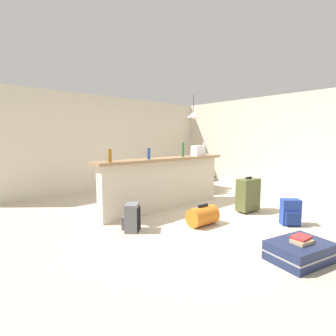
{
  "coord_description": "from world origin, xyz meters",
  "views": [
    {
      "loc": [
        -3.65,
        -3.35,
        1.4
      ],
      "look_at": [
        -0.1,
        0.67,
        0.76
      ],
      "focal_mm": 27.46,
      "sensor_mm": 36.0,
      "label": 1
    }
  ],
  "objects_px": {
    "bottle_amber": "(110,156)",
    "dining_chair_near_partition": "(203,172)",
    "bottle_green": "(183,150)",
    "suitcase_upright_olive": "(248,194)",
    "book_stack": "(301,240)",
    "bottle_clear": "(204,149)",
    "dining_table": "(189,166)",
    "bottle_blue": "(149,154)",
    "backpack_grey": "(132,218)",
    "pendant_lamp": "(193,115)",
    "backpack_blue": "(290,213)",
    "grocery_bag": "(198,151)",
    "suitcase_flat_navy": "(300,251)",
    "duffel_bag_orange": "(203,216)"
  },
  "relations": [
    {
      "from": "bottle_green",
      "to": "dining_table",
      "type": "height_order",
      "value": "bottle_green"
    },
    {
      "from": "bottle_blue",
      "to": "grocery_bag",
      "type": "height_order",
      "value": "grocery_bag"
    },
    {
      "from": "suitcase_flat_navy",
      "to": "book_stack",
      "type": "xyz_separation_m",
      "value": [
        -0.01,
        -0.01,
        0.14
      ]
    },
    {
      "from": "grocery_bag",
      "to": "book_stack",
      "type": "xyz_separation_m",
      "value": [
        -1.18,
        -2.65,
        -0.87
      ]
    },
    {
      "from": "grocery_bag",
      "to": "backpack_blue",
      "type": "height_order",
      "value": "grocery_bag"
    },
    {
      "from": "grocery_bag",
      "to": "suitcase_flat_navy",
      "type": "distance_m",
      "value": 3.06
    },
    {
      "from": "dining_table",
      "to": "backpack_blue",
      "type": "relative_size",
      "value": 2.62
    },
    {
      "from": "bottle_amber",
      "to": "backpack_grey",
      "type": "distance_m",
      "value": 1.05
    },
    {
      "from": "pendant_lamp",
      "to": "suitcase_upright_olive",
      "type": "distance_m",
      "value": 2.82
    },
    {
      "from": "duffel_bag_orange",
      "to": "suitcase_upright_olive",
      "type": "distance_m",
      "value": 1.23
    },
    {
      "from": "bottle_clear",
      "to": "duffel_bag_orange",
      "type": "height_order",
      "value": "bottle_clear"
    },
    {
      "from": "bottle_amber",
      "to": "dining_chair_near_partition",
      "type": "height_order",
      "value": "bottle_amber"
    },
    {
      "from": "bottle_green",
      "to": "suitcase_flat_navy",
      "type": "bearing_deg",
      "value": -105.07
    },
    {
      "from": "bottle_blue",
      "to": "duffel_bag_orange",
      "type": "height_order",
      "value": "bottle_blue"
    },
    {
      "from": "suitcase_upright_olive",
      "to": "bottle_clear",
      "type": "bearing_deg",
      "value": 80.3
    },
    {
      "from": "duffel_bag_orange",
      "to": "suitcase_upright_olive",
      "type": "xyz_separation_m",
      "value": [
        1.22,
        -0.06,
        0.18
      ]
    },
    {
      "from": "bottle_blue",
      "to": "book_stack",
      "type": "relative_size",
      "value": 0.73
    },
    {
      "from": "suitcase_flat_navy",
      "to": "book_stack",
      "type": "distance_m",
      "value": 0.14
    },
    {
      "from": "bottle_blue",
      "to": "dining_chair_near_partition",
      "type": "bearing_deg",
      "value": 14.75
    },
    {
      "from": "suitcase_upright_olive",
      "to": "bottle_green",
      "type": "bearing_deg",
      "value": 117.18
    },
    {
      "from": "bottle_green",
      "to": "bottle_amber",
      "type": "bearing_deg",
      "value": -178.66
    },
    {
      "from": "suitcase_flat_navy",
      "to": "backpack_blue",
      "type": "relative_size",
      "value": 2.1
    },
    {
      "from": "bottle_amber",
      "to": "pendant_lamp",
      "type": "bearing_deg",
      "value": 18.81
    },
    {
      "from": "bottle_amber",
      "to": "dining_chair_near_partition",
      "type": "distance_m",
      "value": 3.04
    },
    {
      "from": "bottle_clear",
      "to": "dining_chair_near_partition",
      "type": "bearing_deg",
      "value": 43.59
    },
    {
      "from": "suitcase_upright_olive",
      "to": "backpack_blue",
      "type": "distance_m",
      "value": 0.89
    },
    {
      "from": "bottle_clear",
      "to": "pendant_lamp",
      "type": "distance_m",
      "value": 1.33
    },
    {
      "from": "suitcase_flat_navy",
      "to": "duffel_bag_orange",
      "type": "distance_m",
      "value": 1.53
    },
    {
      "from": "backpack_grey",
      "to": "pendant_lamp",
      "type": "bearing_deg",
      "value": 27.49
    },
    {
      "from": "grocery_bag",
      "to": "suitcase_flat_navy",
      "type": "height_order",
      "value": "grocery_bag"
    },
    {
      "from": "bottle_green",
      "to": "dining_chair_near_partition",
      "type": "distance_m",
      "value": 1.5
    },
    {
      "from": "bottle_amber",
      "to": "backpack_grey",
      "type": "relative_size",
      "value": 0.51
    },
    {
      "from": "bottle_amber",
      "to": "bottle_green",
      "type": "height_order",
      "value": "bottle_green"
    },
    {
      "from": "bottle_green",
      "to": "grocery_bag",
      "type": "bearing_deg",
      "value": 2.14
    },
    {
      "from": "pendant_lamp",
      "to": "suitcase_flat_navy",
      "type": "bearing_deg",
      "value": -119.76
    },
    {
      "from": "bottle_clear",
      "to": "dining_table",
      "type": "distance_m",
      "value": 1.17
    },
    {
      "from": "bottle_clear",
      "to": "suitcase_upright_olive",
      "type": "bearing_deg",
      "value": -99.7
    },
    {
      "from": "bottle_green",
      "to": "backpack_blue",
      "type": "xyz_separation_m",
      "value": [
        0.44,
        -2.02,
        -0.95
      ]
    },
    {
      "from": "bottle_clear",
      "to": "dining_chair_near_partition",
      "type": "relative_size",
      "value": 0.3
    },
    {
      "from": "bottle_clear",
      "to": "duffel_bag_orange",
      "type": "relative_size",
      "value": 0.56
    },
    {
      "from": "bottle_blue",
      "to": "book_stack",
      "type": "bearing_deg",
      "value": -86.25
    },
    {
      "from": "dining_chair_near_partition",
      "to": "book_stack",
      "type": "height_order",
      "value": "dining_chair_near_partition"
    },
    {
      "from": "backpack_grey",
      "to": "backpack_blue",
      "type": "bearing_deg",
      "value": -35.34
    },
    {
      "from": "duffel_bag_orange",
      "to": "suitcase_upright_olive",
      "type": "bearing_deg",
      "value": -2.97
    },
    {
      "from": "pendant_lamp",
      "to": "backpack_blue",
      "type": "height_order",
      "value": "pendant_lamp"
    },
    {
      "from": "dining_table",
      "to": "pendant_lamp",
      "type": "height_order",
      "value": "pendant_lamp"
    },
    {
      "from": "bottle_clear",
      "to": "suitcase_flat_navy",
      "type": "xyz_separation_m",
      "value": [
        -1.52,
        -2.75,
        -1.04
      ]
    },
    {
      "from": "bottle_green",
      "to": "book_stack",
      "type": "distance_m",
      "value": 2.87
    },
    {
      "from": "bottle_green",
      "to": "pendant_lamp",
      "type": "height_order",
      "value": "pendant_lamp"
    },
    {
      "from": "suitcase_upright_olive",
      "to": "book_stack",
      "type": "relative_size",
      "value": 2.39
    }
  ]
}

